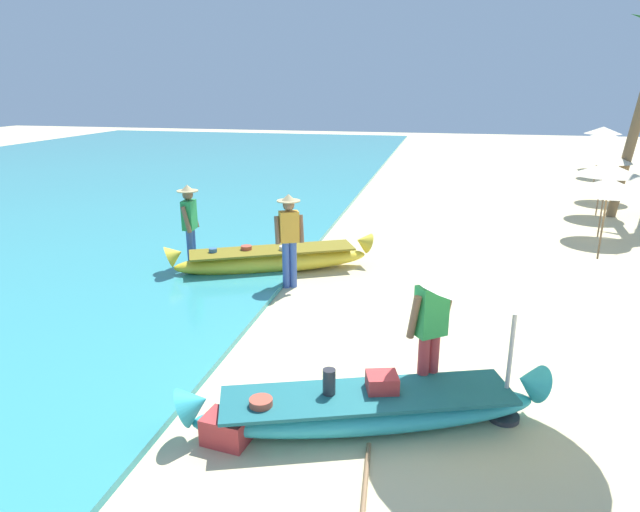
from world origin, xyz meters
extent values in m
plane|color=beige|center=(0.00, 0.00, 0.00)|extent=(80.00, 80.00, 0.00)
ellipsoid|color=#33B2BC|center=(-0.43, -0.86, 0.20)|extent=(3.97, 2.04, 0.40)
cone|color=#33B2BC|center=(1.38, -0.21, 0.45)|extent=(0.54, 0.57, 0.52)
cone|color=#33B2BC|center=(-2.24, -1.51, 0.45)|extent=(0.54, 0.57, 0.52)
cube|color=#1C6267|center=(-0.43, -0.86, 0.40)|extent=(3.38, 1.84, 0.04)
cylinder|color=#B74C38|center=(-1.54, -1.35, 0.45)|extent=(0.26, 0.26, 0.10)
cylinder|color=#2D2D33|center=(-0.86, -0.95, 0.56)|extent=(0.15, 0.15, 0.32)
cube|color=#B73333|center=(-0.29, -0.73, 0.51)|extent=(0.42, 0.40, 0.21)
ellipsoid|color=yellow|center=(-3.13, 4.15, 0.24)|extent=(3.94, 2.45, 0.48)
cone|color=yellow|center=(-1.37, 5.02, 0.53)|extent=(0.57, 0.58, 0.51)
cone|color=yellow|center=(-4.89, 3.28, 0.53)|extent=(0.57, 0.58, 0.51)
cube|color=olive|center=(-3.13, 4.15, 0.48)|extent=(3.36, 2.17, 0.04)
cylinder|color=#386699|center=(-4.25, 3.68, 0.53)|extent=(0.17, 0.17, 0.10)
cylinder|color=#B74C38|center=(-3.65, 4.01, 0.53)|extent=(0.23, 0.23, 0.10)
cylinder|color=silver|center=(-2.88, 4.16, 0.53)|extent=(0.20, 0.20, 0.10)
cylinder|color=#3D5BA8|center=(-2.48, 3.39, 0.46)|extent=(0.14, 0.14, 0.92)
cylinder|color=#3D5BA8|center=(-2.60, 3.33, 0.46)|extent=(0.14, 0.14, 0.92)
cube|color=gold|center=(-2.54, 3.36, 1.21)|extent=(0.42, 0.36, 0.59)
cylinder|color=brown|center=(-2.33, 3.45, 1.16)|extent=(0.17, 0.22, 0.54)
cylinder|color=brown|center=(-2.74, 3.24, 1.16)|extent=(0.17, 0.22, 0.54)
sphere|color=brown|center=(-2.54, 3.36, 1.62)|extent=(0.22, 0.22, 0.22)
cylinder|color=tan|center=(-2.54, 3.36, 1.70)|extent=(0.44, 0.44, 0.02)
cone|color=tan|center=(-2.54, 3.36, 1.77)|extent=(0.26, 0.26, 0.12)
cylinder|color=#B2383D|center=(0.15, -0.25, 0.46)|extent=(0.14, 0.14, 0.92)
cylinder|color=#B2383D|center=(0.26, -0.16, 0.46)|extent=(0.14, 0.14, 0.92)
cube|color=green|center=(0.21, -0.20, 1.23)|extent=(0.42, 0.39, 0.62)
cylinder|color=brown|center=(0.01, -0.33, 1.18)|extent=(0.20, 0.22, 0.56)
cylinder|color=brown|center=(0.38, -0.05, 1.18)|extent=(0.20, 0.22, 0.56)
sphere|color=brown|center=(0.21, -0.20, 1.66)|extent=(0.22, 0.22, 0.22)
cylinder|color=#3D5BA8|center=(-4.91, 4.13, 0.43)|extent=(0.14, 0.14, 0.85)
cylinder|color=#3D5BA8|center=(-4.90, 3.99, 0.43)|extent=(0.14, 0.14, 0.85)
cube|color=green|center=(-4.91, 4.06, 1.16)|extent=(0.25, 0.38, 0.61)
cylinder|color=brown|center=(-4.91, 4.29, 1.11)|extent=(0.21, 0.11, 0.56)
cylinder|color=brown|center=(-4.87, 3.83, 1.11)|extent=(0.21, 0.11, 0.56)
sphere|color=brown|center=(-4.91, 4.06, 1.58)|extent=(0.22, 0.22, 0.22)
cylinder|color=tan|center=(-4.91, 4.06, 1.66)|extent=(0.44, 0.44, 0.02)
cone|color=tan|center=(-4.91, 4.06, 1.73)|extent=(0.26, 0.26, 0.12)
cylinder|color=#B7B7BC|center=(1.12, -0.37, 1.11)|extent=(0.05, 0.05, 2.21)
cone|color=silver|center=(1.12, -0.37, 2.02)|extent=(2.40, 2.40, 0.42)
cylinder|color=#333338|center=(1.12, -0.37, 0.03)|extent=(0.36, 0.36, 0.06)
cylinder|color=#8E6B47|center=(3.60, 6.10, 0.95)|extent=(0.04, 0.04, 1.90)
cone|color=beige|center=(3.60, 6.10, 1.75)|extent=(1.60, 1.60, 0.32)
cylinder|color=#8E6B47|center=(4.22, 8.69, 0.95)|extent=(0.04, 0.04, 1.90)
cone|color=beige|center=(4.22, 8.69, 1.75)|extent=(1.60, 1.60, 0.32)
cylinder|color=#8E6B47|center=(4.78, 11.34, 0.95)|extent=(0.04, 0.04, 1.90)
cone|color=beige|center=(4.78, 11.34, 1.75)|extent=(1.60, 1.60, 0.32)
cylinder|color=#8E6B47|center=(5.55, 13.83, 0.95)|extent=(0.04, 0.04, 1.90)
cone|color=beige|center=(5.55, 13.83, 1.75)|extent=(1.60, 1.60, 0.32)
cylinder|color=#8E6B47|center=(5.82, 16.38, 0.95)|extent=(0.04, 0.04, 1.90)
cone|color=beige|center=(5.82, 16.38, 1.75)|extent=(1.60, 1.60, 0.32)
cylinder|color=#8E6B47|center=(6.65, 19.18, 0.95)|extent=(0.04, 0.04, 1.90)
cone|color=beige|center=(6.65, 19.18, 1.75)|extent=(1.60, 1.60, 0.32)
cylinder|color=#8E6B47|center=(7.23, 21.83, 0.95)|extent=(0.04, 0.04, 1.90)
cone|color=beige|center=(7.23, 21.83, 1.75)|extent=(1.60, 1.60, 0.32)
cube|color=#C63838|center=(-1.89, -1.49, 0.16)|extent=(0.53, 0.43, 0.32)
cylinder|color=#8E6B47|center=(-0.29, -2.06, 0.03)|extent=(0.19, 1.67, 0.05)
camera|label=1|loc=(0.25, -6.34, 3.77)|focal=31.03mm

